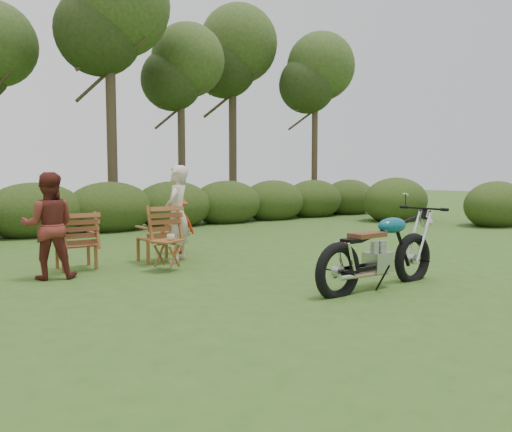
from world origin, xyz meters
TOP-DOWN VIEW (x-y plane):
  - ground at (0.00, 0.00)m, footprint 80.00×80.00m
  - tree_line at (0.50, 9.74)m, footprint 22.52×11.62m
  - motorcycle at (0.24, -0.19)m, footprint 2.27×0.88m
  - lawn_chair_right at (-1.25, 3.62)m, footprint 0.75×0.75m
  - lawn_chair_left at (-2.66, 3.80)m, footprint 0.71×0.71m
  - side_table at (-1.53, 2.73)m, footprint 0.62×0.57m
  - cup at (-1.48, 2.69)m, footprint 0.15×0.15m
  - adult_a at (-0.94, 3.44)m, footprint 0.76×0.74m
  - adult_b at (-3.23, 3.28)m, footprint 0.95×0.85m
  - child at (-0.51, 4.21)m, footprint 0.76×0.44m

SIDE VIEW (x-z plane):
  - ground at x=0.00m, z-range 0.00..0.00m
  - motorcycle at x=0.24m, z-range -0.65..0.65m
  - lawn_chair_right at x=-1.25m, z-range -0.51..0.51m
  - lawn_chair_left at x=-2.66m, z-range -0.48..0.48m
  - adult_a at x=-0.94m, z-range -0.88..0.88m
  - adult_b at x=-3.23m, z-range -0.81..0.81m
  - child at x=-0.51m, z-range -0.58..0.58m
  - side_table at x=-1.53m, z-range 0.00..0.51m
  - cup at x=-1.48m, z-range 0.51..0.61m
  - tree_line at x=0.50m, z-range -0.26..7.88m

